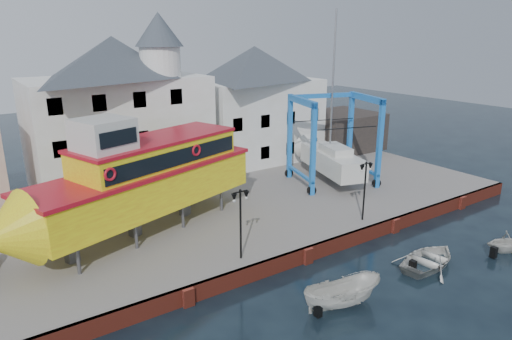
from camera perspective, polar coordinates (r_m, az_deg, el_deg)
ground at (r=28.50m, az=6.40°, el=-11.47°), size 140.00×140.00×0.00m
hardstanding at (r=36.54m, az=-4.84°, el=-4.01°), size 44.00×22.00×1.00m
quay_wall at (r=28.34m, az=6.29°, el=-10.49°), size 44.00×0.47×1.00m
building_white_main at (r=39.53m, az=-16.69°, el=7.22°), size 14.00×8.30×14.00m
building_white_right at (r=46.21m, az=-0.17°, el=8.28°), size 12.00×8.00×11.20m
shed_dark at (r=51.60m, az=10.36°, el=4.85°), size 8.00×7.00×4.00m
lamp_post_left at (r=25.44m, az=-1.96°, el=-4.59°), size 1.12×0.32×4.20m
lamp_post_right at (r=31.62m, az=13.53°, el=-0.74°), size 1.12×0.32×4.20m
tour_boat at (r=29.20m, az=-15.30°, el=-1.29°), size 18.34×9.67×7.80m
travel_lift at (r=40.21m, az=8.96°, el=2.10°), size 7.85×9.75×14.28m
motorboat_a at (r=24.77m, az=10.61°, el=-16.41°), size 4.58×2.61×1.67m
motorboat_b at (r=30.02m, az=20.80°, el=-11.00°), size 5.06×3.93×0.96m
motorboat_c at (r=33.76m, az=28.81°, el=-8.90°), size 3.65×3.47×1.50m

